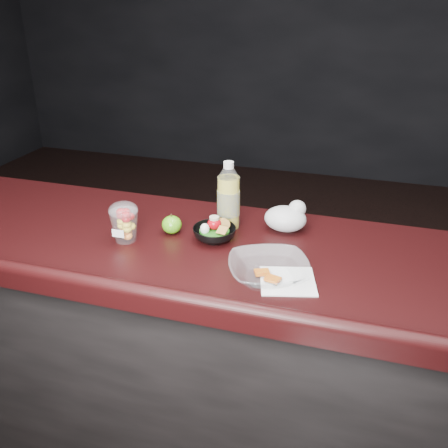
% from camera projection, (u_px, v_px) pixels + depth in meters
% --- Properties ---
extents(counter, '(4.06, 0.71, 1.02)m').
position_uv_depth(counter, '(221.00, 365.00, 1.89)').
color(counter, black).
rests_on(counter, ground).
extents(lemonade_bottle, '(0.08, 0.08, 0.25)m').
position_uv_depth(lemonade_bottle, '(228.00, 200.00, 1.77)').
color(lemonade_bottle, gold).
rests_on(lemonade_bottle, counter).
extents(fruit_cup, '(0.10, 0.10, 0.14)m').
position_uv_depth(fruit_cup, '(124.00, 221.00, 1.68)').
color(fruit_cup, white).
rests_on(fruit_cup, counter).
extents(green_apple, '(0.07, 0.07, 0.07)m').
position_uv_depth(green_apple, '(172.00, 225.00, 1.75)').
color(green_apple, '#29870F').
rests_on(green_apple, counter).
extents(plastic_bag, '(0.15, 0.12, 0.11)m').
position_uv_depth(plastic_bag, '(287.00, 217.00, 1.76)').
color(plastic_bag, silver).
rests_on(plastic_bag, counter).
extents(snack_bowl, '(0.15, 0.15, 0.08)m').
position_uv_depth(snack_bowl, '(214.00, 232.00, 1.70)').
color(snack_bowl, black).
rests_on(snack_bowl, counter).
extents(takeout_bowl, '(0.31, 0.31, 0.06)m').
position_uv_depth(takeout_bowl, '(269.00, 271.00, 1.47)').
color(takeout_bowl, silver).
rests_on(takeout_bowl, counter).
extents(paper_napkin, '(0.20, 0.20, 0.00)m').
position_uv_depth(paper_napkin, '(288.00, 281.00, 1.47)').
color(paper_napkin, white).
rests_on(paper_napkin, counter).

